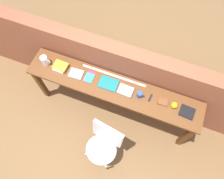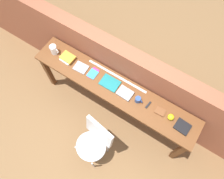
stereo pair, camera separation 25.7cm
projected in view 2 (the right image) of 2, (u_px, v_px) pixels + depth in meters
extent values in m
plane|color=brown|center=(104.00, 123.00, 3.68)|extent=(40.00, 40.00, 0.00)
cube|color=#935138|center=(126.00, 77.00, 3.31)|extent=(6.00, 0.20, 1.31)
cube|color=brown|center=(114.00, 88.00, 3.01)|extent=(2.50, 0.44, 0.04)
cube|color=#5B341A|center=(48.00, 71.00, 3.62)|extent=(0.07, 0.07, 0.84)
cube|color=#5B341A|center=(179.00, 151.00, 3.08)|extent=(0.07, 0.07, 0.84)
cube|color=#5B341A|center=(60.00, 58.00, 3.73)|extent=(0.07, 0.07, 0.84)
cube|color=#5B341A|center=(188.00, 132.00, 3.19)|extent=(0.07, 0.07, 0.84)
ellipsoid|color=silver|center=(91.00, 146.00, 3.08)|extent=(0.50, 0.48, 0.08)
cube|color=silver|center=(99.00, 132.00, 2.92)|extent=(0.45, 0.17, 0.40)
cylinder|color=#B2B2B7|center=(77.00, 150.00, 3.30)|extent=(0.02, 0.02, 0.41)
cylinder|color=#B2B2B7|center=(93.00, 165.00, 3.20)|extent=(0.02, 0.02, 0.41)
cylinder|color=#B2B2B7|center=(92.00, 134.00, 3.40)|extent=(0.02, 0.02, 0.41)
cylinder|color=#B2B2B7|center=(108.00, 149.00, 3.30)|extent=(0.02, 0.02, 0.41)
cylinder|color=white|center=(54.00, 50.00, 3.16)|extent=(0.10, 0.10, 0.15)
cone|color=white|center=(51.00, 47.00, 3.07)|extent=(0.04, 0.03, 0.04)
torus|color=white|center=(57.00, 51.00, 3.14)|extent=(0.07, 0.01, 0.07)
cube|color=white|center=(67.00, 59.00, 3.16)|extent=(0.18, 0.16, 0.03)
cube|color=gold|center=(68.00, 57.00, 3.14)|extent=(0.21, 0.16, 0.03)
cube|color=#9E9EA3|center=(81.00, 68.00, 3.11)|extent=(0.20, 0.16, 0.02)
cube|color=#E5334C|center=(93.00, 72.00, 3.09)|extent=(0.12, 0.18, 0.00)
cube|color=purple|center=(93.00, 73.00, 3.07)|extent=(0.12, 0.18, 0.00)
cube|color=#3399D8|center=(93.00, 74.00, 3.07)|extent=(0.12, 0.14, 0.00)
cube|color=#19757A|center=(110.00, 83.00, 3.01)|extent=(0.26, 0.20, 0.02)
cube|color=#9E9EA3|center=(125.00, 93.00, 2.93)|extent=(0.21, 0.16, 0.03)
cylinder|color=#2D4C8C|center=(138.00, 100.00, 2.86)|extent=(0.08, 0.08, 0.09)
torus|color=#2D4C8C|center=(141.00, 101.00, 2.85)|extent=(0.06, 0.01, 0.06)
cube|color=black|center=(148.00, 105.00, 2.87)|extent=(0.04, 0.11, 0.02)
cube|color=brown|center=(160.00, 111.00, 2.83)|extent=(0.14, 0.11, 0.02)
sphere|color=yellow|center=(171.00, 117.00, 2.77)|extent=(0.08, 0.08, 0.08)
cube|color=black|center=(182.00, 127.00, 2.74)|extent=(0.20, 0.18, 0.02)
cube|color=silver|center=(117.00, 76.00, 3.06)|extent=(0.94, 0.03, 0.00)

